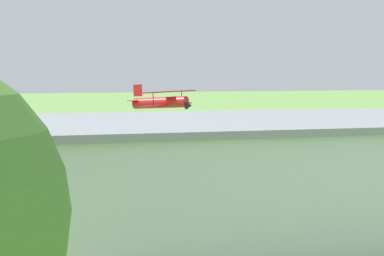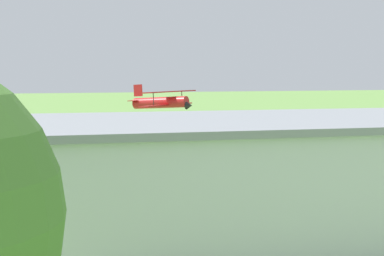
% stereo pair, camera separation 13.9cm
% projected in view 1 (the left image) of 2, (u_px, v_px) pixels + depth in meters
% --- Properties ---
extents(ground_plane, '(400.00, 400.00, 0.00)m').
position_uv_depth(ground_plane, '(143.00, 160.00, 63.63)').
color(ground_plane, '#608C42').
extents(hangar, '(32.66, 14.04, 6.56)m').
position_uv_depth(hangar, '(330.00, 176.00, 34.05)').
color(hangar, silver).
rests_on(hangar, ground_plane).
extents(biplane, '(7.76, 7.74, 3.64)m').
position_uv_depth(biplane, '(162.00, 102.00, 67.18)').
color(biplane, '#B21E1E').
extents(car_yellow, '(2.25, 4.75, 1.57)m').
position_uv_depth(car_yellow, '(48.00, 190.00, 43.12)').
color(car_yellow, gold).
rests_on(car_yellow, ground_plane).
extents(person_watching_takeoff, '(0.47, 0.47, 1.55)m').
position_uv_depth(person_watching_takeoff, '(74.00, 178.00, 48.22)').
color(person_watching_takeoff, orange).
rests_on(person_watching_takeoff, ground_plane).
extents(person_by_parked_cars, '(0.52, 0.52, 1.52)m').
position_uv_depth(person_by_parked_cars, '(112.00, 184.00, 45.76)').
color(person_by_parked_cars, '#72338C').
rests_on(person_by_parked_cars, ground_plane).
extents(person_crossing_taxiway, '(0.47, 0.47, 1.60)m').
position_uv_depth(person_crossing_taxiway, '(10.00, 183.00, 45.89)').
color(person_crossing_taxiway, navy).
rests_on(person_crossing_taxiway, ground_plane).
extents(person_walking_on_apron, '(0.48, 0.48, 1.52)m').
position_uv_depth(person_walking_on_apron, '(206.00, 174.00, 50.53)').
color(person_walking_on_apron, orange).
rests_on(person_walking_on_apron, ground_plane).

